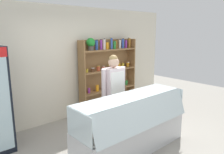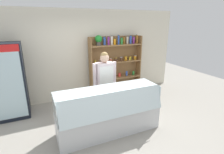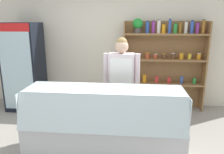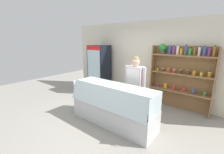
# 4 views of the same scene
# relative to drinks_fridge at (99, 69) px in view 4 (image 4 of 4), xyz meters

# --- Properties ---
(ground_plane) EXTENTS (12.00, 12.00, 0.00)m
(ground_plane) POSITION_rel_drinks_fridge_xyz_m (1.86, -1.51, -0.94)
(ground_plane) COLOR gray
(back_wall) EXTENTS (6.80, 0.10, 2.70)m
(back_wall) POSITION_rel_drinks_fridge_xyz_m (1.86, 0.53, 0.41)
(back_wall) COLOR silver
(back_wall) RESTS_ON ground
(drinks_fridge) EXTENTS (0.73, 0.65, 1.88)m
(drinks_fridge) POSITION_rel_drinks_fridge_xyz_m (0.00, 0.00, 0.00)
(drinks_fridge) COLOR black
(drinks_fridge) RESTS_ON ground
(shelving_unit) EXTENTS (1.74, 0.29, 1.96)m
(shelving_unit) POSITION_rel_drinks_fridge_xyz_m (2.98, 0.30, 0.18)
(shelving_unit) COLOR olive
(shelving_unit) RESTS_ON ground
(deli_display_case) EXTENTS (2.21, 0.74, 1.01)m
(deli_display_case) POSITION_rel_drinks_fridge_xyz_m (1.95, -1.61, -0.63)
(deli_display_case) COLOR silver
(deli_display_case) RESTS_ON ground
(shop_clerk) EXTENTS (0.61, 0.25, 1.66)m
(shop_clerk) POSITION_rel_drinks_fridge_xyz_m (2.16, -0.90, 0.04)
(shop_clerk) COLOR #4C4233
(shop_clerk) RESTS_ON ground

